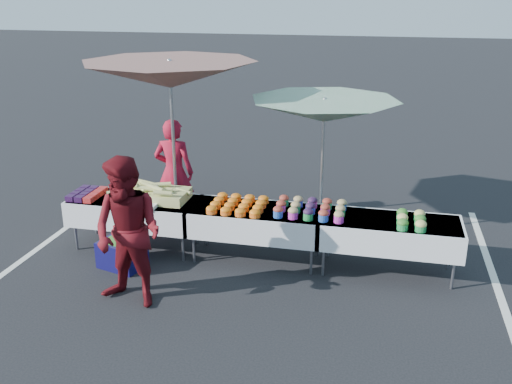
% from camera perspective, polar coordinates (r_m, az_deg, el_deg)
% --- Properties ---
extents(ground, '(80.00, 80.00, 0.00)m').
position_cam_1_polar(ground, '(8.13, -0.00, -6.64)').
color(ground, black).
extents(stripe_left, '(0.10, 5.00, 0.00)m').
position_cam_1_polar(stripe_left, '(9.31, -19.63, -4.30)').
color(stripe_left, silver).
rests_on(stripe_left, ground).
extents(stripe_right, '(0.10, 5.00, 0.00)m').
position_cam_1_polar(stripe_right, '(8.12, 22.84, -8.35)').
color(stripe_right, silver).
rests_on(stripe_right, ground).
extents(table_left, '(1.86, 0.81, 0.75)m').
position_cam_1_polar(table_left, '(8.45, -12.00, -1.74)').
color(table_left, white).
rests_on(table_left, ground).
extents(table_center, '(1.86, 0.81, 0.75)m').
position_cam_1_polar(table_center, '(7.89, -0.00, -2.85)').
color(table_center, white).
rests_on(table_center, ground).
extents(table_right, '(1.86, 0.81, 0.75)m').
position_cam_1_polar(table_right, '(7.73, 13.16, -3.92)').
color(table_right, white).
rests_on(table_right, ground).
extents(berry_punnets, '(0.40, 0.54, 0.08)m').
position_cam_1_polar(berry_punnets, '(8.64, -16.55, -0.19)').
color(berry_punnets, black).
rests_on(berry_punnets, table_left).
extents(corn_pile, '(1.16, 0.57, 0.26)m').
position_cam_1_polar(corn_pile, '(8.30, -10.51, -0.14)').
color(corn_pile, '#CFD46D').
rests_on(corn_pile, table_left).
extents(plastic_bags, '(0.30, 0.25, 0.05)m').
position_cam_1_polar(plastic_bags, '(8.01, -11.02, -1.42)').
color(plastic_bags, white).
rests_on(plastic_bags, table_left).
extents(carrot_bowls, '(0.75, 0.69, 0.11)m').
position_cam_1_polar(carrot_bowls, '(7.86, -1.79, -1.26)').
color(carrot_bowls, orange).
rests_on(carrot_bowls, table_center).
extents(potato_cups, '(0.94, 0.58, 0.16)m').
position_cam_1_polar(potato_cups, '(7.68, 5.47, -1.61)').
color(potato_cups, '#234FA7').
rests_on(potato_cups, table_right).
extents(bean_baskets, '(0.36, 0.50, 0.15)m').
position_cam_1_polar(bean_baskets, '(7.55, 15.26, -2.70)').
color(bean_baskets, '#21843D').
rests_on(bean_baskets, table_right).
extents(vendor, '(0.65, 0.44, 1.73)m').
position_cam_1_polar(vendor, '(9.11, -8.19, 1.96)').
color(vendor, '#A7132B').
rests_on(vendor, ground).
extents(customer, '(1.02, 0.86, 1.83)m').
position_cam_1_polar(customer, '(6.83, -12.66, -4.06)').
color(customer, '#5D0D14').
rests_on(customer, ground).
extents(umbrella_left, '(2.96, 2.96, 2.65)m').
position_cam_1_polar(umbrella_left, '(8.57, -8.59, 11.41)').
color(umbrella_left, black).
rests_on(umbrella_left, ground).
extents(umbrella_right, '(2.36, 2.36, 2.18)m').
position_cam_1_polar(umbrella_right, '(8.11, 6.85, 7.97)').
color(umbrella_right, black).
rests_on(umbrella_right, ground).
extents(storage_bin, '(0.68, 0.57, 0.38)m').
position_cam_1_polar(storage_bin, '(8.03, -13.25, -5.99)').
color(storage_bin, '#0E0D41').
rests_on(storage_bin, ground).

